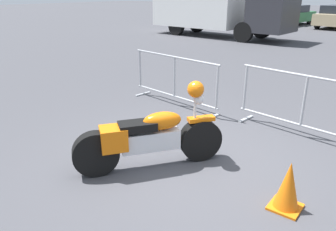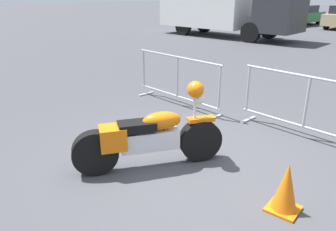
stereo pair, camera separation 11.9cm
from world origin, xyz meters
The scene contains 10 objects.
ground_plane centered at (0.00, 0.00, 0.00)m, with size 120.00×120.00×0.00m, color #424247.
motorcycle centered at (-0.44, -0.37, 0.46)m, with size 1.36×1.82×1.20m.
crowd_barrier_near centered at (-1.78, 1.98, 0.56)m, with size 2.35×0.73×1.07m.
crowd_barrier_far centered at (0.90, 1.98, 0.56)m, with size 2.35×0.73×1.07m.
box_truck centered at (-7.14, 12.63, 1.64)m, with size 7.83×2.73×2.98m.
parked_car_white centered at (-11.96, 21.83, 0.75)m, with size 2.29×4.57×1.49m.
parked_car_black centered at (-8.86, 21.60, 0.72)m, with size 2.18×4.35×1.42m.
parked_car_green centered at (-5.77, 21.91, 0.70)m, with size 2.13×4.24×1.38m.
pedestrian centered at (-6.21, 17.35, 0.92)m, with size 0.35×0.35×1.69m.
traffic_cone centered at (1.40, -0.16, 0.29)m, with size 0.34×0.34×0.59m.
Camera 2 is at (2.35, -3.39, 2.33)m, focal length 35.00 mm.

